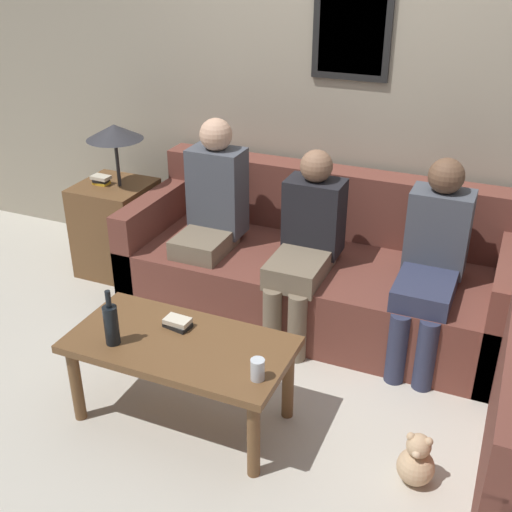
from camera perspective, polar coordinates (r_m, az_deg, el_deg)
ground_plane at (r=3.80m, az=2.58°, el=-8.89°), size 16.00×16.00×0.00m
wall_back at (r=4.19m, az=8.31°, el=14.05°), size 9.00×0.08×2.60m
couch_main at (r=4.09m, az=5.48°, el=-1.23°), size 2.37×0.95×0.87m
coffee_table at (r=3.17m, az=-6.74°, el=-8.53°), size 1.08×0.55×0.46m
side_table_with_lamp at (r=4.64m, az=-12.26°, el=3.12°), size 0.49×0.48×1.09m
wine_bottle at (r=3.11m, az=-12.75°, el=-5.89°), size 0.07×0.07×0.29m
drinking_glass at (r=2.85m, az=0.14°, el=-10.05°), size 0.06×0.06×0.10m
book_stack at (r=3.22m, az=-6.99°, el=-5.92°), size 0.14×0.11×0.05m
person_left at (r=4.02m, az=-4.03°, el=4.01°), size 0.34×0.57×1.22m
person_middle at (r=3.77m, az=4.48°, el=1.36°), size 0.34×0.63×1.11m
person_right at (r=3.67m, az=15.38°, el=-0.13°), size 0.34×0.65×1.14m
teddy_bear at (r=3.08m, az=14.06°, el=-17.32°), size 0.17×0.17×0.27m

